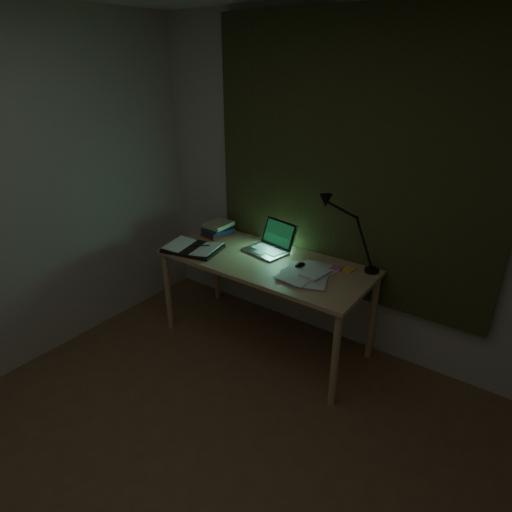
{
  "coord_description": "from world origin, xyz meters",
  "views": [
    {
      "loc": [
        1.24,
        -0.86,
        2.12
      ],
      "look_at": [
        -0.43,
        1.44,
        0.82
      ],
      "focal_mm": 30.0,
      "sensor_mm": 36.0,
      "label": 1
    }
  ],
  "objects_px": {
    "desk": "(265,302)",
    "book_stack": "(218,228)",
    "open_textbook": "(193,248)",
    "loose_papers": "(310,271)",
    "desk_lamp": "(376,236)",
    "laptop": "(265,238)"
  },
  "relations": [
    {
      "from": "desk",
      "to": "book_stack",
      "type": "distance_m",
      "value": 0.78
    },
    {
      "from": "open_textbook",
      "to": "loose_papers",
      "type": "xyz_separation_m",
      "value": [
        0.95,
        0.21,
        -0.01
      ]
    },
    {
      "from": "book_stack",
      "to": "loose_papers",
      "type": "bearing_deg",
      "value": -8.97
    },
    {
      "from": "open_textbook",
      "to": "desk_lamp",
      "type": "relative_size",
      "value": 0.77
    },
    {
      "from": "loose_papers",
      "to": "desk_lamp",
      "type": "bearing_deg",
      "value": 36.41
    },
    {
      "from": "desk",
      "to": "desk_lamp",
      "type": "xyz_separation_m",
      "value": [
        0.73,
        0.28,
        0.65
      ]
    },
    {
      "from": "open_textbook",
      "to": "desk_lamp",
      "type": "bearing_deg",
      "value": 7.57
    },
    {
      "from": "desk",
      "to": "loose_papers",
      "type": "distance_m",
      "value": 0.54
    },
    {
      "from": "desk",
      "to": "loose_papers",
      "type": "xyz_separation_m",
      "value": [
        0.38,
        0.02,
        0.38
      ]
    },
    {
      "from": "loose_papers",
      "to": "book_stack",
      "type": "bearing_deg",
      "value": 171.03
    },
    {
      "from": "open_textbook",
      "to": "book_stack",
      "type": "xyz_separation_m",
      "value": [
        -0.05,
        0.36,
        0.04
      ]
    },
    {
      "from": "desk",
      "to": "book_stack",
      "type": "xyz_separation_m",
      "value": [
        -0.63,
        0.18,
        0.43
      ]
    },
    {
      "from": "desk_lamp",
      "to": "open_textbook",
      "type": "bearing_deg",
      "value": -166.39
    },
    {
      "from": "desk_lamp",
      "to": "laptop",
      "type": "bearing_deg",
      "value": -174.51
    },
    {
      "from": "open_textbook",
      "to": "desk_lamp",
      "type": "distance_m",
      "value": 1.41
    },
    {
      "from": "book_stack",
      "to": "desk_lamp",
      "type": "relative_size",
      "value": 0.4
    },
    {
      "from": "desk_lamp",
      "to": "desk",
      "type": "bearing_deg",
      "value": -164.78
    },
    {
      "from": "laptop",
      "to": "book_stack",
      "type": "relative_size",
      "value": 1.65
    },
    {
      "from": "laptop",
      "to": "desk_lamp",
      "type": "height_order",
      "value": "desk_lamp"
    },
    {
      "from": "desk",
      "to": "laptop",
      "type": "xyz_separation_m",
      "value": [
        -0.08,
        0.12,
        0.49
      ]
    },
    {
      "from": "desk",
      "to": "laptop",
      "type": "bearing_deg",
      "value": 124.49
    },
    {
      "from": "open_textbook",
      "to": "desk",
      "type": "bearing_deg",
      "value": 5.48
    }
  ]
}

